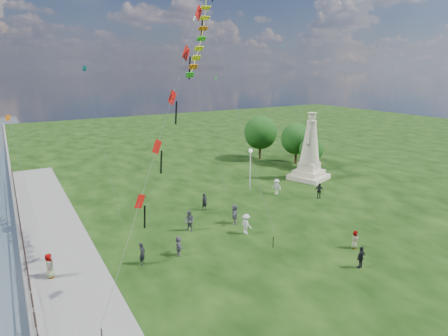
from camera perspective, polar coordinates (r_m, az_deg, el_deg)
ground at (r=61.60m, az=30.74°, el=-0.18°), size 106.50×160.00×0.60m
waterfront at (r=30.25m, az=-25.71°, el=-13.43°), size 200.00×200.00×1.51m
statue at (r=47.77m, az=12.94°, el=2.01°), size 5.28×5.28×8.38m
lamppost at (r=42.86m, az=4.04°, el=1.21°), size 0.44×0.44×4.71m
tree_row at (r=55.82m, az=8.55°, el=4.66°), size 7.56×12.49×6.60m
person_0 at (r=27.88m, az=-12.35°, el=-12.61°), size 0.70×0.71×1.65m
person_1 at (r=32.39m, az=-5.30°, el=-8.07°), size 0.88×1.05×1.86m
person_2 at (r=31.91m, az=3.38°, el=-8.50°), size 0.81×1.23×1.75m
person_3 at (r=28.48m, az=20.14°, el=-12.66°), size 1.01×0.63×1.60m
person_4 at (r=31.21m, az=19.33°, el=-10.24°), size 0.81×0.64×1.45m
person_5 at (r=28.66m, az=-6.92°, el=-11.65°), size 0.98×1.56×1.56m
person_6 at (r=36.97m, az=-2.99°, el=-5.17°), size 0.69×0.52×1.71m
person_8 at (r=41.89m, az=8.00°, el=-2.83°), size 0.97×1.26×1.73m
person_9 at (r=41.48m, az=14.28°, el=-3.38°), size 1.11×0.92×1.68m
person_10 at (r=28.08m, az=-25.03°, el=-13.50°), size 0.67×0.92×1.70m
person_11 at (r=33.81m, az=1.63°, el=-7.00°), size 1.51×1.85×1.85m
red_kite_train at (r=24.70m, az=-6.96°, el=12.91°), size 11.80×9.35×20.51m
small_kites at (r=43.92m, az=-7.43°, el=16.64°), size 32.54×14.76×32.81m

